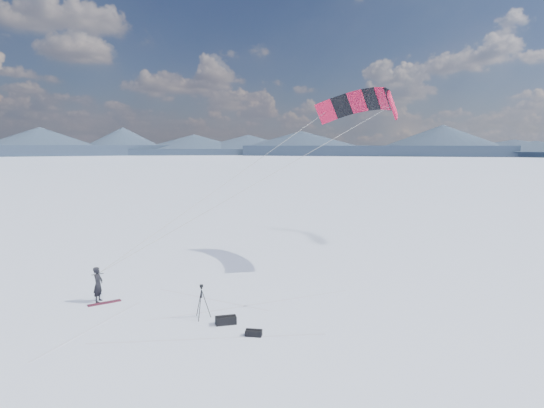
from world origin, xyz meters
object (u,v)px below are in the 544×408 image
object	(u,v)px
snowkiter	(99,302)
tripod	(202,297)
snowboard	(104,303)
gear_bag_b	(254,333)
gear_bag_a	(226,320)

from	to	relation	value
snowkiter	tripod	bearing A→B (deg)	-109.63
snowboard	gear_bag_b	bearing A→B (deg)	-59.94
snowkiter	tripod	world-z (taller)	tripod
snowkiter	gear_bag_a	distance (m)	6.77
snowkiter	gear_bag_b	distance (m)	8.34
snowkiter	gear_bag_b	size ratio (longest dim) A/B	2.36
snowboard	gear_bag_a	distance (m)	6.35
tripod	snowkiter	bearing A→B (deg)	141.95
snowkiter	gear_bag_a	bearing A→B (deg)	-111.18
snowkiter	gear_bag_a	world-z (taller)	snowkiter
gear_bag_a	gear_bag_b	xyz separation A→B (m)	(0.86, -1.43, -0.04)
gear_bag_b	snowkiter	bearing A→B (deg)	161.20
tripod	gear_bag_a	bearing A→B (deg)	-46.52
snowkiter	gear_bag_a	size ratio (longest dim) A/B	1.95
snowboard	gear_bag_b	size ratio (longest dim) A/B	2.10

